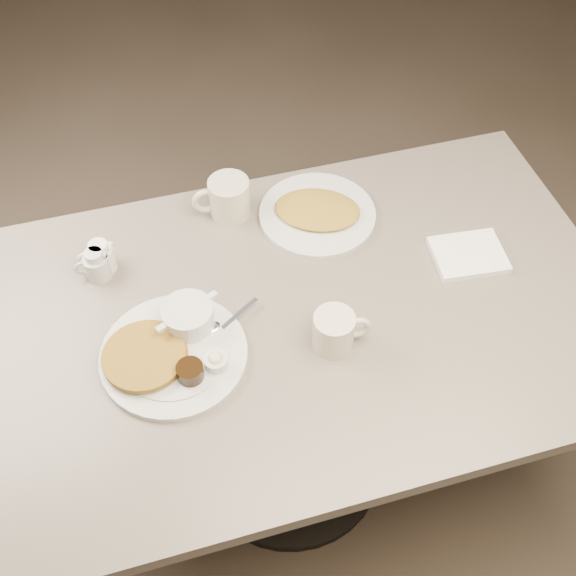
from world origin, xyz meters
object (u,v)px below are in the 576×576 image
object	(u,v)px
creamer_left	(96,265)
hash_plate	(317,213)
coffee_mug_near	(335,331)
coffee_mug_far	(228,198)
diner_table	(290,356)
main_plate	(173,346)
creamer_right	(101,257)

from	to	relation	value
creamer_left	hash_plate	bearing A→B (deg)	4.56
coffee_mug_near	coffee_mug_far	bearing A→B (deg)	106.21
diner_table	main_plate	distance (m)	0.33
coffee_mug_near	creamer_left	size ratio (longest dim) A/B	1.44
creamer_left	coffee_mug_near	bearing A→B (deg)	-35.25
coffee_mug_far	creamer_left	size ratio (longest dim) A/B	1.64
coffee_mug_near	hash_plate	world-z (taller)	coffee_mug_near
creamer_left	diner_table	bearing A→B (deg)	-30.10
hash_plate	main_plate	bearing A→B (deg)	-143.97
main_plate	hash_plate	xyz separation A→B (m)	(0.41, 0.30, -0.01)
coffee_mug_far	creamer_right	world-z (taller)	coffee_mug_far
hash_plate	coffee_mug_near	bearing A→B (deg)	-101.89
main_plate	coffee_mug_near	size ratio (longest dim) A/B	3.20
coffee_mug_near	coffee_mug_far	size ratio (longest dim) A/B	0.88
coffee_mug_near	main_plate	bearing A→B (deg)	168.15
diner_table	hash_plate	distance (m)	0.36
coffee_mug_far	coffee_mug_near	bearing A→B (deg)	-73.79
main_plate	creamer_left	distance (m)	0.29
coffee_mug_far	creamer_right	size ratio (longest dim) A/B	1.53
creamer_left	hash_plate	world-z (taller)	creamer_left
diner_table	coffee_mug_far	bearing A→B (deg)	99.89
coffee_mug_near	hash_plate	distance (m)	0.38
creamer_right	hash_plate	size ratio (longest dim) A/B	0.25
creamer_left	coffee_mug_far	bearing A→B (deg)	19.44
creamer_left	main_plate	bearing A→B (deg)	-63.47
coffee_mug_near	hash_plate	bearing A→B (deg)	78.11
main_plate	creamer_left	world-z (taller)	creamer_left
coffee_mug_far	creamer_left	world-z (taller)	coffee_mug_far
creamer_right	hash_plate	xyz separation A→B (m)	(0.53, 0.02, -0.02)
coffee_mug_near	diner_table	bearing A→B (deg)	124.93
coffee_mug_far	hash_plate	size ratio (longest dim) A/B	0.39
coffee_mug_far	main_plate	bearing A→B (deg)	-118.71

